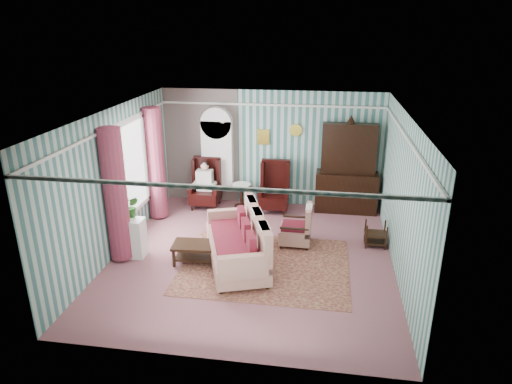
% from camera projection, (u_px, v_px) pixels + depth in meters
% --- Properties ---
extents(floor, '(6.00, 6.00, 0.00)m').
position_uv_depth(floor, '(252.00, 257.00, 9.15)').
color(floor, '#93555D').
rests_on(floor, ground).
extents(room_shell, '(5.53, 6.02, 2.91)m').
position_uv_depth(room_shell, '(222.00, 157.00, 8.70)').
color(room_shell, '#3D6F6C').
rests_on(room_shell, ground).
extents(bookcase, '(0.80, 0.28, 2.24)m').
position_uv_depth(bookcase, '(218.00, 161.00, 11.58)').
color(bookcase, silver).
rests_on(bookcase, floor).
extents(dresser_hutch, '(1.50, 0.56, 2.36)m').
position_uv_depth(dresser_hutch, '(348.00, 166.00, 10.98)').
color(dresser_hutch, black).
rests_on(dresser_hutch, floor).
extents(wingback_left, '(0.76, 0.80, 1.25)m').
position_uv_depth(wingback_left, '(205.00, 184.00, 11.43)').
color(wingback_left, black).
rests_on(wingback_left, floor).
extents(wingback_right, '(0.76, 0.80, 1.25)m').
position_uv_depth(wingback_right, '(274.00, 187.00, 11.18)').
color(wingback_right, black).
rests_on(wingback_right, floor).
extents(seated_woman, '(0.44, 0.40, 1.18)m').
position_uv_depth(seated_woman, '(205.00, 185.00, 11.44)').
color(seated_woman, white).
rests_on(seated_woman, floor).
extents(round_side_table, '(0.50, 0.50, 0.60)m').
position_uv_depth(round_side_table, '(241.00, 196.00, 11.55)').
color(round_side_table, black).
rests_on(round_side_table, floor).
extents(nest_table, '(0.45, 0.38, 0.54)m').
position_uv_depth(nest_table, '(376.00, 234.00, 9.53)').
color(nest_table, black).
rests_on(nest_table, floor).
extents(plant_stand, '(0.55, 0.35, 0.80)m').
position_uv_depth(plant_stand, '(131.00, 238.00, 9.08)').
color(plant_stand, white).
rests_on(plant_stand, floor).
extents(rug, '(3.20, 2.60, 0.01)m').
position_uv_depth(rug, '(265.00, 265.00, 8.83)').
color(rug, '#451917').
rests_on(rug, floor).
extents(sofa, '(1.76, 2.45, 1.08)m').
position_uv_depth(sofa, '(236.00, 239.00, 8.70)').
color(sofa, beige).
rests_on(sofa, floor).
extents(floral_armchair, '(0.82, 0.72, 0.86)m').
position_uv_depth(floral_armchair, '(295.00, 225.00, 9.55)').
color(floral_armchair, '#C0B795').
rests_on(floral_armchair, floor).
extents(coffee_table, '(0.94, 0.60, 0.39)m').
position_uv_depth(coffee_table, '(197.00, 253.00, 8.90)').
color(coffee_table, black).
rests_on(coffee_table, floor).
extents(potted_plant_a, '(0.40, 0.37, 0.38)m').
position_uv_depth(potted_plant_a, '(121.00, 212.00, 8.79)').
color(potted_plant_a, '#29571B').
rests_on(potted_plant_a, plant_stand).
extents(potted_plant_b, '(0.28, 0.25, 0.43)m').
position_uv_depth(potted_plant_b, '(132.00, 207.00, 8.98)').
color(potted_plant_b, '#2A581B').
rests_on(potted_plant_b, plant_stand).
extents(potted_plant_c, '(0.30, 0.30, 0.41)m').
position_uv_depth(potted_plant_c, '(125.00, 208.00, 8.94)').
color(potted_plant_c, '#184D1B').
rests_on(potted_plant_c, plant_stand).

